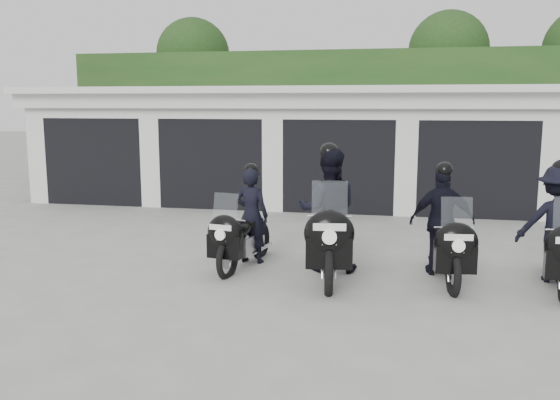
% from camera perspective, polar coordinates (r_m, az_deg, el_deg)
% --- Properties ---
extents(ground, '(80.00, 80.00, 0.00)m').
position_cam_1_polar(ground, '(8.76, 1.85, -7.81)').
color(ground, '#A09F9A').
rests_on(ground, ground).
extents(garage_block, '(16.40, 6.80, 2.96)m').
position_cam_1_polar(garage_block, '(16.42, 6.53, 5.24)').
color(garage_block, silver).
rests_on(garage_block, ground).
extents(background_vegetation, '(20.00, 3.90, 5.80)m').
position_cam_1_polar(background_vegetation, '(21.20, 8.74, 9.75)').
color(background_vegetation, '#1A3B15').
rests_on(background_vegetation, ground).
extents(police_bike_a, '(0.78, 1.92, 1.68)m').
position_cam_1_polar(police_bike_a, '(9.41, -3.41, -2.43)').
color(police_bike_a, black).
rests_on(police_bike_a, ground).
extents(police_bike_b, '(1.02, 2.35, 2.05)m').
position_cam_1_polar(police_bike_b, '(8.95, 4.68, -1.77)').
color(police_bike_b, black).
rests_on(police_bike_b, ground).
extents(police_bike_c, '(1.02, 2.03, 1.77)m').
position_cam_1_polar(police_bike_c, '(9.10, 15.51, -2.63)').
color(police_bike_c, black).
rests_on(police_bike_c, ground).
extents(police_bike_d, '(1.15, 2.12, 1.84)m').
position_cam_1_polar(police_bike_d, '(9.31, 25.23, -2.71)').
color(police_bike_d, black).
rests_on(police_bike_d, ground).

